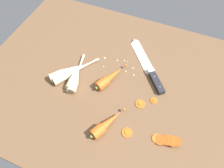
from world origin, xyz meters
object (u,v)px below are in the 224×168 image
(chefs_knife, at_px, (146,62))
(carrot_slice_stray_mid, at_px, (127,132))
(parsnip_back, at_px, (67,72))
(carrot_slice_stray_near, at_px, (140,104))
(whole_carrot, at_px, (109,78))
(parsnip_front, at_px, (75,77))
(parsnip_mid_left, at_px, (75,78))
(carrot_slice_stack, at_px, (167,140))
(parsnip_mid_right, at_px, (69,73))
(carrot_slice_stray_far, at_px, (154,100))
(whole_carrot_second, at_px, (106,124))

(chefs_knife, relative_size, carrot_slice_stray_mid, 7.08)
(parsnip_back, height_order, carrot_slice_stray_near, parsnip_back)
(whole_carrot, distance_m, parsnip_front, 0.15)
(parsnip_mid_left, height_order, carrot_slice_stack, parsnip_mid_left)
(parsnip_back, bearing_deg, parsnip_mid_right, -23.19)
(parsnip_mid_left, distance_m, carrot_slice_stray_mid, 0.32)
(parsnip_mid_right, xyz_separation_m, parsnip_back, (-0.01, 0.01, -0.00))
(whole_carrot, height_order, parsnip_back, whole_carrot)
(parsnip_mid_left, relative_size, carrot_slice_stack, 2.04)
(whole_carrot, height_order, carrot_slice_stray_near, whole_carrot)
(chefs_knife, xyz_separation_m, carrot_slice_stray_mid, (0.04, -0.35, -0.00))
(chefs_knife, height_order, parsnip_back, parsnip_back)
(carrot_slice_stray_near, xyz_separation_m, carrot_slice_stray_far, (0.05, 0.04, 0.00))
(whole_carrot, relative_size, parsnip_mid_left, 0.80)
(parsnip_mid_right, height_order, parsnip_back, same)
(carrot_slice_stray_far, bearing_deg, parsnip_back, -177.50)
(chefs_knife, bearing_deg, parsnip_back, -147.46)
(whole_carrot_second, relative_size, parsnip_front, 0.80)
(parsnip_front, distance_m, carrot_slice_stray_near, 0.30)
(whole_carrot, height_order, carrot_slice_stack, whole_carrot)
(parsnip_mid_left, bearing_deg, whole_carrot, 22.48)
(whole_carrot_second, xyz_separation_m, carrot_slice_stray_near, (0.09, 0.14, -0.02))
(carrot_slice_stray_near, xyz_separation_m, carrot_slice_stray_mid, (-0.01, -0.14, 0.00))
(parsnip_front, xyz_separation_m, carrot_slice_stack, (0.44, -0.12, -0.01))
(parsnip_mid_right, height_order, carrot_slice_stray_mid, parsnip_mid_right)
(parsnip_front, xyz_separation_m, parsnip_back, (-0.05, 0.01, -0.00))
(whole_carrot, height_order, parsnip_mid_right, whole_carrot)
(whole_carrot_second, xyz_separation_m, carrot_slice_stray_mid, (0.08, 0.01, -0.02))
(carrot_slice_stack, bearing_deg, parsnip_front, 164.80)
(parsnip_mid_left, xyz_separation_m, parsnip_back, (-0.05, 0.02, -0.00))
(carrot_slice_stack, height_order, carrot_slice_stray_near, carrot_slice_stack)
(carrot_slice_stack, height_order, carrot_slice_stray_mid, carrot_slice_stack)
(carrot_slice_stray_mid, bearing_deg, carrot_slice_stray_near, 86.64)
(carrot_slice_stack, bearing_deg, carrot_slice_stray_near, 141.08)
(whole_carrot, distance_m, whole_carrot_second, 0.21)
(carrot_slice_stray_near, bearing_deg, carrot_slice_stray_mid, -93.36)
(carrot_slice_stray_near, bearing_deg, parsnip_mid_left, 179.63)
(parsnip_mid_right, bearing_deg, carrot_slice_stack, -14.74)
(carrot_slice_stray_near, bearing_deg, whole_carrot_second, -122.68)
(whole_carrot_second, bearing_deg, parsnip_mid_right, 147.42)
(whole_carrot, relative_size, carrot_slice_stray_far, 5.64)
(parsnip_front, bearing_deg, whole_carrot, 19.20)
(parsnip_back, xyz_separation_m, carrot_slice_stack, (0.49, -0.13, -0.01))
(chefs_knife, height_order, parsnip_mid_right, parsnip_mid_right)
(whole_carrot, bearing_deg, carrot_slice_stray_near, -19.83)
(whole_carrot, bearing_deg, carrot_slice_stray_far, -6.00)
(parsnip_mid_right, relative_size, carrot_slice_stack, 1.98)
(carrot_slice_stray_mid, bearing_deg, carrot_slice_stack, 9.35)
(parsnip_back, distance_m, carrot_slice_stack, 0.50)
(chefs_knife, distance_m, carrot_slice_stray_far, 0.20)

